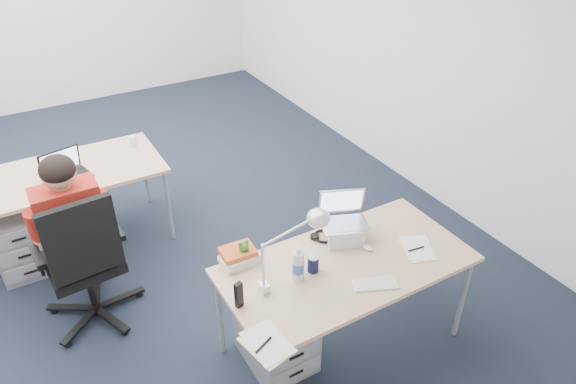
{
  "coord_description": "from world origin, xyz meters",
  "views": [
    {
      "loc": [
        -0.47,
        -3.9,
        2.87
      ],
      "look_at": [
        1.1,
        -1.19,
        0.85
      ],
      "focal_mm": 32.0,
      "sensor_mm": 36.0,
      "label": 1
    }
  ],
  "objects_px": {
    "book_stack": "(239,256)",
    "office_chair": "(90,284)",
    "wireless_keyboard": "(375,284)",
    "silver_laptop": "(345,220)",
    "bear_figurine": "(244,252)",
    "cordless_phone": "(239,295)",
    "desk_far": "(62,178)",
    "headphones": "(324,235)",
    "far_cup": "(133,141)",
    "dark_laptop": "(65,166)",
    "desk_lamp": "(284,252)",
    "desk_near": "(347,269)",
    "computer_mouse": "(368,248)",
    "water_bottle": "(298,264)",
    "seated_person": "(73,231)",
    "sunglasses": "(361,228)",
    "drawer_pedestal_near": "(276,329)",
    "drawer_pedestal_far": "(21,239)",
    "can_koozie": "(313,263)"
  },
  "relations": [
    {
      "from": "drawer_pedestal_near",
      "to": "can_koozie",
      "type": "relative_size",
      "value": 4.76
    },
    {
      "from": "desk_far",
      "to": "wireless_keyboard",
      "type": "bearing_deg",
      "value": -59.05
    },
    {
      "from": "office_chair",
      "to": "silver_laptop",
      "type": "height_order",
      "value": "office_chair"
    },
    {
      "from": "seated_person",
      "to": "can_koozie",
      "type": "distance_m",
      "value": 1.74
    },
    {
      "from": "computer_mouse",
      "to": "far_cup",
      "type": "relative_size",
      "value": 0.9
    },
    {
      "from": "office_chair",
      "to": "drawer_pedestal_near",
      "type": "bearing_deg",
      "value": -50.4
    },
    {
      "from": "drawer_pedestal_far",
      "to": "sunglasses",
      "type": "relative_size",
      "value": 4.69
    },
    {
      "from": "drawer_pedestal_far",
      "to": "wireless_keyboard",
      "type": "bearing_deg",
      "value": -50.86
    },
    {
      "from": "book_stack",
      "to": "dark_laptop",
      "type": "relative_size",
      "value": 0.7
    },
    {
      "from": "seated_person",
      "to": "cordless_phone",
      "type": "bearing_deg",
      "value": -63.29
    },
    {
      "from": "seated_person",
      "to": "bear_figurine",
      "type": "xyz_separation_m",
      "value": [
        0.87,
        -0.97,
        0.14
      ]
    },
    {
      "from": "seated_person",
      "to": "sunglasses",
      "type": "height_order",
      "value": "seated_person"
    },
    {
      "from": "silver_laptop",
      "to": "desk_lamp",
      "type": "height_order",
      "value": "desk_lamp"
    },
    {
      "from": "dark_laptop",
      "to": "bear_figurine",
      "type": "bearing_deg",
      "value": -78.33
    },
    {
      "from": "desk_far",
      "to": "headphones",
      "type": "bearing_deg",
      "value": -52.25
    },
    {
      "from": "desk_far",
      "to": "cordless_phone",
      "type": "xyz_separation_m",
      "value": [
        0.62,
        -2.09,
        0.13
      ]
    },
    {
      "from": "drawer_pedestal_near",
      "to": "far_cup",
      "type": "bearing_deg",
      "value": 96.82
    },
    {
      "from": "desk_lamp",
      "to": "wireless_keyboard",
      "type": "bearing_deg",
      "value": -27.5
    },
    {
      "from": "desk_near",
      "to": "desk_lamp",
      "type": "relative_size",
      "value": 3.39
    },
    {
      "from": "office_chair",
      "to": "wireless_keyboard",
      "type": "xyz_separation_m",
      "value": [
        1.46,
        -1.36,
        0.42
      ]
    },
    {
      "from": "desk_far",
      "to": "computer_mouse",
      "type": "bearing_deg",
      "value": -52.56
    },
    {
      "from": "cordless_phone",
      "to": "desk_lamp",
      "type": "relative_size",
      "value": 0.36
    },
    {
      "from": "bear_figurine",
      "to": "cordless_phone",
      "type": "bearing_deg",
      "value": -120.29
    },
    {
      "from": "desk_near",
      "to": "wireless_keyboard",
      "type": "bearing_deg",
      "value": -82.88
    },
    {
      "from": "desk_near",
      "to": "computer_mouse",
      "type": "relative_size",
      "value": 19.48
    },
    {
      "from": "drawer_pedestal_near",
      "to": "book_stack",
      "type": "xyz_separation_m",
      "value": [
        -0.13,
        0.24,
        0.51
      ]
    },
    {
      "from": "water_bottle",
      "to": "bear_figurine",
      "type": "distance_m",
      "value": 0.37
    },
    {
      "from": "desk_far",
      "to": "book_stack",
      "type": "distance_m",
      "value": 1.91
    },
    {
      "from": "book_stack",
      "to": "sunglasses",
      "type": "height_order",
      "value": "book_stack"
    },
    {
      "from": "office_chair",
      "to": "wireless_keyboard",
      "type": "bearing_deg",
      "value": -47.36
    },
    {
      "from": "silver_laptop",
      "to": "drawer_pedestal_near",
      "type": "bearing_deg",
      "value": -148.03
    },
    {
      "from": "wireless_keyboard",
      "to": "silver_laptop",
      "type": "bearing_deg",
      "value": 102.35
    },
    {
      "from": "desk_far",
      "to": "desk_lamp",
      "type": "xyz_separation_m",
      "value": [
        0.94,
        -2.05,
        0.28
      ]
    },
    {
      "from": "computer_mouse",
      "to": "water_bottle",
      "type": "relative_size",
      "value": 0.35
    },
    {
      "from": "can_koozie",
      "to": "water_bottle",
      "type": "distance_m",
      "value": 0.13
    },
    {
      "from": "drawer_pedestal_near",
      "to": "headphones",
      "type": "relative_size",
      "value": 2.85
    },
    {
      "from": "seated_person",
      "to": "drawer_pedestal_far",
      "type": "bearing_deg",
      "value": 116.38
    },
    {
      "from": "wireless_keyboard",
      "to": "dark_laptop",
      "type": "bearing_deg",
      "value": 145.39
    },
    {
      "from": "bear_figurine",
      "to": "cordless_phone",
      "type": "xyz_separation_m",
      "value": [
        -0.19,
        -0.32,
        -0.0
      ]
    },
    {
      "from": "headphones",
      "to": "bear_figurine",
      "type": "xyz_separation_m",
      "value": [
        -0.58,
        0.04,
        0.07
      ]
    },
    {
      "from": "wireless_keyboard",
      "to": "book_stack",
      "type": "bearing_deg",
      "value": 159.79
    },
    {
      "from": "desk_near",
      "to": "bear_figurine",
      "type": "distance_m",
      "value": 0.66
    },
    {
      "from": "desk_far",
      "to": "silver_laptop",
      "type": "relative_size",
      "value": 4.9
    },
    {
      "from": "book_stack",
      "to": "office_chair",
      "type": "bearing_deg",
      "value": 137.73
    },
    {
      "from": "far_cup",
      "to": "dark_laptop",
      "type": "bearing_deg",
      "value": -153.45
    },
    {
      "from": "desk_far",
      "to": "seated_person",
      "type": "height_order",
      "value": "seated_person"
    },
    {
      "from": "desk_far",
      "to": "bear_figurine",
      "type": "relative_size",
      "value": 9.28
    },
    {
      "from": "drawer_pedestal_near",
      "to": "desk_lamp",
      "type": "bearing_deg",
      "value": -66.21
    },
    {
      "from": "office_chair",
      "to": "book_stack",
      "type": "xyz_separation_m",
      "value": [
        0.84,
        -0.77,
        0.46
      ]
    },
    {
      "from": "seated_person",
      "to": "water_bottle",
      "type": "xyz_separation_m",
      "value": [
        1.09,
        -1.27,
        0.18
      ]
    }
  ]
}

